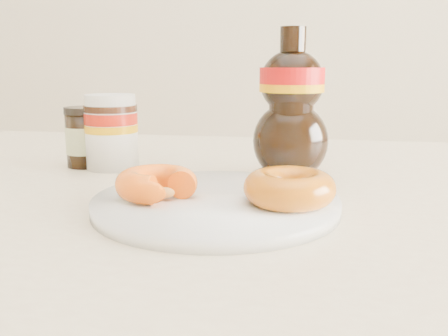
% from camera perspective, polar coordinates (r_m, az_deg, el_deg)
% --- Properties ---
extents(dining_table, '(1.40, 0.90, 0.75)m').
position_cam_1_polar(dining_table, '(0.65, -4.67, -9.49)').
color(dining_table, beige).
rests_on(dining_table, ground).
extents(plate, '(0.27, 0.27, 0.01)m').
position_cam_1_polar(plate, '(0.54, -0.95, -3.99)').
color(plate, white).
rests_on(plate, dining_table).
extents(donut_bitten, '(0.09, 0.09, 0.03)m').
position_cam_1_polar(donut_bitten, '(0.54, -7.71, -1.75)').
color(donut_bitten, orange).
rests_on(donut_bitten, plate).
extents(donut_whole, '(0.11, 0.11, 0.03)m').
position_cam_1_polar(donut_whole, '(0.51, 7.49, -2.24)').
color(donut_whole, '#A6440A').
rests_on(donut_whole, plate).
extents(nutella_jar, '(0.08, 0.08, 0.11)m').
position_cam_1_polar(nutella_jar, '(0.76, -12.75, 4.39)').
color(nutella_jar, white).
rests_on(nutella_jar, dining_table).
extents(syrup_bottle, '(0.11, 0.09, 0.20)m').
position_cam_1_polar(syrup_bottle, '(0.69, 7.69, 7.32)').
color(syrup_bottle, black).
rests_on(syrup_bottle, dining_table).
extents(dark_jar, '(0.06, 0.06, 0.09)m').
position_cam_1_polar(dark_jar, '(0.78, -15.66, 3.37)').
color(dark_jar, black).
rests_on(dark_jar, dining_table).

